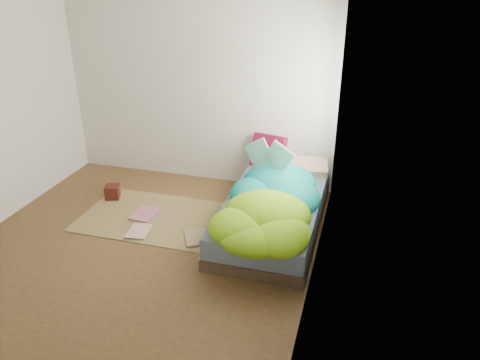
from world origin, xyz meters
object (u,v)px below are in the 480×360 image
at_px(wooden_box, 112,192).
at_px(floor_book_b, 136,212).
at_px(bed, 273,214).
at_px(pillow_magenta, 269,151).
at_px(open_book, 269,148).
at_px(floor_book_a, 129,231).

height_order(wooden_box, floor_book_b, wooden_box).
xyz_separation_m(bed, pillow_magenta, (-0.25, 0.85, 0.38)).
bearing_deg(floor_book_b, bed, 10.98).
distance_m(wooden_box, floor_book_b, 0.54).
bearing_deg(bed, open_book, 115.10).
relative_size(bed, wooden_box, 12.16).
height_order(pillow_magenta, wooden_box, pillow_magenta).
distance_m(bed, open_book, 0.72).
xyz_separation_m(open_book, floor_book_b, (-1.46, -0.43, -0.80)).
bearing_deg(bed, floor_book_b, -174.35).
distance_m(pillow_magenta, wooden_box, 1.99).
distance_m(bed, floor_book_a, 1.58).
xyz_separation_m(open_book, floor_book_a, (-1.34, -0.82, -0.80)).
bearing_deg(pillow_magenta, floor_book_a, -119.07).
relative_size(pillow_magenta, open_book, 0.86).
xyz_separation_m(bed, floor_book_a, (-1.47, -0.54, -0.14)).
distance_m(bed, wooden_box, 2.05).
relative_size(pillow_magenta, floor_book_a, 1.32).
height_order(pillow_magenta, floor_book_a, pillow_magenta).
bearing_deg(pillow_magenta, open_book, -65.96).
relative_size(bed, floor_book_a, 6.44).
relative_size(bed, pillow_magenta, 4.90).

